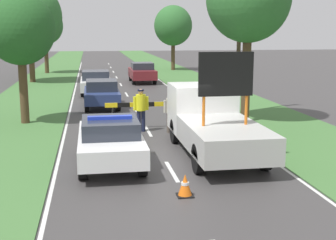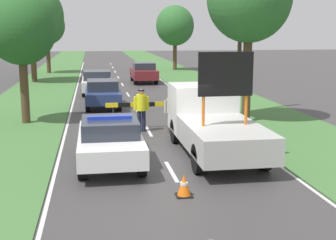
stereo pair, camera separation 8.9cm
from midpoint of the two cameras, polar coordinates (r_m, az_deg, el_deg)
The scene contains 19 objects.
ground_plane at distance 15.25m, azimuth -0.35°, elevation -4.66°, with size 160.00×160.00×0.00m, color #3D3A3A.
lane_markings at distance 28.45m, azimuth -4.52°, elevation 2.61°, with size 6.85×66.52×0.01m.
grass_verge_left at distance 34.94m, azimuth -14.90°, elevation 3.84°, with size 4.59×120.00×0.03m.
grass_verge_right at distance 35.67m, azimuth 3.92°, elevation 4.31°, with size 4.59×120.00×0.03m.
police_car at distance 14.50m, azimuth -6.91°, elevation -2.40°, with size 1.92×4.55×1.54m.
work_truck at distance 15.85m, azimuth 5.57°, elevation -0.14°, with size 2.26×5.99×3.46m.
road_barrier at distance 19.68m, azimuth -2.98°, elevation 1.64°, with size 3.10×0.08×1.11m.
police_officer at distance 19.05m, azimuth -3.13°, elevation 1.68°, with size 0.63×0.40×1.76m.
pedestrian_civilian at distance 18.86m, azimuth 0.52°, elevation 1.30°, with size 0.58×0.37×1.61m.
traffic_cone_near_police at distance 11.79m, azimuth 2.19°, elevation -7.96°, with size 0.41×0.41×0.57m.
traffic_cone_centre_front at distance 19.17m, azimuth -8.34°, elevation -0.73°, with size 0.39×0.39×0.54m.
queued_car_hatch_blue at distance 25.27m, azimuth -7.86°, elevation 3.28°, with size 1.82×4.17×1.49m.
queued_car_van_white at distance 30.89m, azimuth -8.56°, elevation 4.61°, with size 1.93×4.37×1.51m.
queued_car_wagon_maroon at distance 37.24m, azimuth -2.91°, elevation 5.85°, with size 1.85×4.48×1.58m.
roadside_tree_near_left at distance 46.61m, azimuth -14.50°, elevation 11.04°, with size 3.39×3.39×6.29m.
roadside_tree_mid_left at distance 38.73m, azimuth -16.28°, elevation 11.96°, with size 5.04×5.04×7.75m.
roadside_tree_mid_right at distance 21.42m, azimuth -17.37°, elevation 10.48°, with size 2.98×2.98×5.72m.
roadside_tree_far_left at distance 48.65m, azimuth 0.91°, elevation 11.42°, with size 3.88×3.88×6.59m.
utility_pole at distance 23.26m, azimuth 8.91°, elevation 11.37°, with size 1.20×0.20×8.44m.
Camera 2 is at (-2.19, -14.53, 4.09)m, focal length 50.00 mm.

